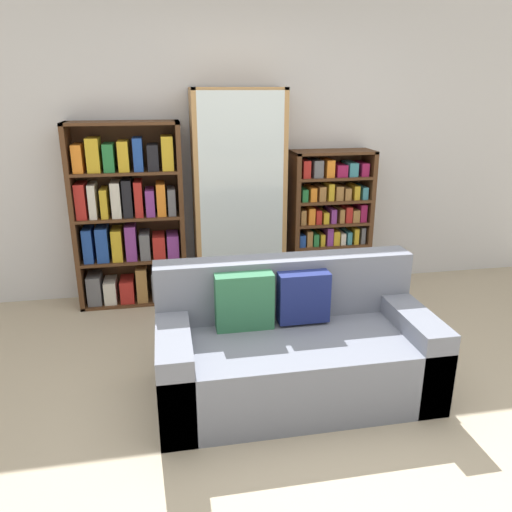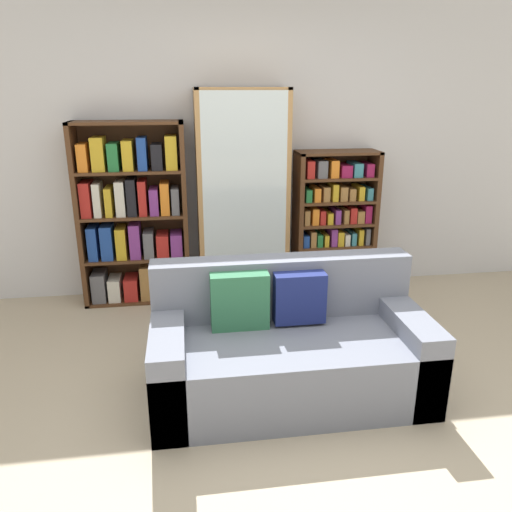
% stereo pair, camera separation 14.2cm
% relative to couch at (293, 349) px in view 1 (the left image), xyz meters
% --- Properties ---
extents(ground_plane, '(16.00, 16.00, 0.00)m').
position_rel_couch_xyz_m(ground_plane, '(-0.01, -0.43, -0.29)').
color(ground_plane, tan).
extents(wall_back, '(6.16, 0.06, 2.70)m').
position_rel_couch_xyz_m(wall_back, '(-0.01, 1.84, 1.06)').
color(wall_back, silver).
rests_on(wall_back, ground).
extents(couch, '(1.68, 0.82, 0.81)m').
position_rel_couch_xyz_m(couch, '(0.00, 0.00, 0.00)').
color(couch, slate).
rests_on(couch, ground).
extents(bookshelf_left, '(0.93, 0.32, 1.59)m').
position_rel_couch_xyz_m(bookshelf_left, '(-1.05, 1.63, 0.47)').
color(bookshelf_left, '#4C2D19').
rests_on(bookshelf_left, ground).
extents(display_cabinet, '(0.80, 0.36, 1.85)m').
position_rel_couch_xyz_m(display_cabinet, '(-0.09, 1.62, 0.64)').
color(display_cabinet, '#AD7F4C').
rests_on(display_cabinet, ground).
extents(bookshelf_right, '(0.74, 0.32, 1.32)m').
position_rel_couch_xyz_m(bookshelf_right, '(0.77, 1.63, 0.34)').
color(bookshelf_right, '#4C2D19').
rests_on(bookshelf_right, ground).
extents(wine_bottle, '(0.07, 0.07, 0.35)m').
position_rel_couch_xyz_m(wine_bottle, '(0.50, 0.82, -0.15)').
color(wine_bottle, '#192333').
rests_on(wine_bottle, ground).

